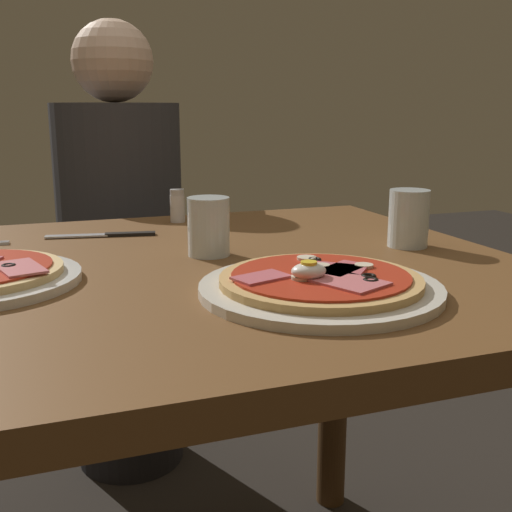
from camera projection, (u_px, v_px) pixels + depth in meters
dining_table at (188, 343)px, 0.97m from camera, size 1.01×0.87×0.74m
pizza_foreground at (320, 284)px, 0.79m from camera, size 0.31×0.31×0.05m
water_glass_near at (408, 222)px, 1.05m from camera, size 0.07×0.07×0.10m
water_glass_far at (209, 231)px, 0.99m from camera, size 0.07×0.07×0.09m
knife at (109, 235)px, 1.14m from camera, size 0.20×0.05×0.01m
salt_shaker at (177, 206)px, 1.28m from camera, size 0.03×0.03×0.07m
diner_person at (123, 266)px, 1.67m from camera, size 0.32×0.32×1.18m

